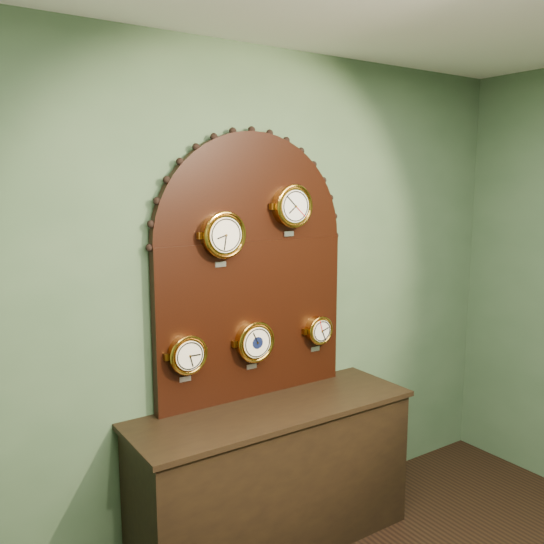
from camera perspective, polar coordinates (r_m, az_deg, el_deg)
wall_back at (r=3.31m, az=-2.42°, el=-2.53°), size 4.00×0.00×4.00m
shop_counter at (r=3.44m, az=0.20°, el=-19.87°), size 1.60×0.50×0.80m
display_board at (r=3.23m, az=-1.98°, el=1.26°), size 1.26×0.06×1.53m
roman_clock at (r=3.04m, az=-4.88°, el=3.71°), size 0.25×0.08×0.30m
arabic_clock at (r=3.27m, az=2.04°, el=6.56°), size 0.25×0.08×0.30m
hygrometer at (r=3.06m, az=-8.42°, el=-8.11°), size 0.21×0.08×0.26m
barometer at (r=3.25m, az=-1.75°, el=-6.93°), size 0.24×0.08×0.29m
tide_clock at (r=3.51m, az=4.65°, el=-5.77°), size 0.18×0.08×0.23m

